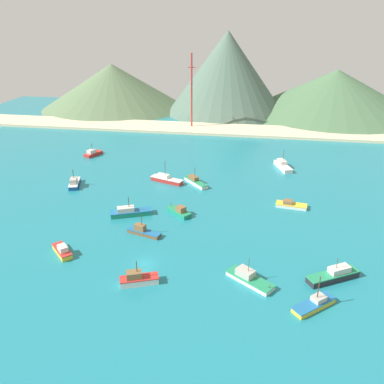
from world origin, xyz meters
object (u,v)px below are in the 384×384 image
(fishing_boat_1, at_px, (138,279))
(fishing_boat_6, at_px, (62,251))
(fishing_boat_0, at_px, (179,211))
(radio_tower, at_px, (192,91))
(fishing_boat_2, at_px, (249,278))
(fishing_boat_5, at_px, (334,275))
(fishing_boat_13, at_px, (74,183))
(fishing_boat_8, at_px, (291,205))
(fishing_boat_3, at_px, (130,212))
(fishing_boat_9, at_px, (166,179))
(fishing_boat_11, at_px, (315,304))
(fishing_boat_12, at_px, (283,166))
(fishing_boat_7, at_px, (143,231))
(fishing_boat_14, at_px, (195,181))
(fishing_boat_10, at_px, (93,153))

(fishing_boat_1, distance_m, fishing_boat_6, 20.56)
(fishing_boat_0, xyz_separation_m, radio_tower, (-10.82, 85.06, 16.11))
(fishing_boat_2, bearing_deg, fishing_boat_0, 126.30)
(fishing_boat_5, bearing_deg, fishing_boat_13, 153.36)
(fishing_boat_8, xyz_separation_m, fishing_boat_13, (-64.17, 3.99, 0.38))
(fishing_boat_0, height_order, fishing_boat_8, fishing_boat_0)
(fishing_boat_8, height_order, radio_tower, radio_tower)
(fishing_boat_3, relative_size, fishing_boat_5, 1.01)
(fishing_boat_6, relative_size, fishing_boat_8, 0.76)
(fishing_boat_9, xyz_separation_m, radio_tower, (-2.61, 64.32, 16.02))
(fishing_boat_1, height_order, fishing_boat_9, fishing_boat_9)
(fishing_boat_11, distance_m, fishing_boat_12, 70.26)
(fishing_boat_0, xyz_separation_m, fishing_boat_6, (-21.48, -22.52, 0.02))
(fishing_boat_7, relative_size, fishing_boat_8, 1.02)
(fishing_boat_13, bearing_deg, fishing_boat_7, -40.66)
(fishing_boat_3, bearing_deg, fishing_boat_2, -36.30)
(fishing_boat_6, distance_m, fishing_boat_14, 48.72)
(fishing_boat_12, height_order, fishing_boat_13, fishing_boat_12)
(fishing_boat_9, relative_size, fishing_boat_13, 1.27)
(fishing_boat_9, xyz_separation_m, fishing_boat_10, (-32.68, 20.59, -0.07))
(fishing_boat_13, bearing_deg, fishing_boat_9, 15.81)
(fishing_boat_1, xyz_separation_m, radio_tower, (-8.59, 114.82, 15.89))
(fishing_boat_8, height_order, fishing_boat_13, fishing_boat_13)
(fishing_boat_9, distance_m, radio_tower, 66.34)
(fishing_boat_10, bearing_deg, fishing_boat_1, -61.46)
(fishing_boat_2, relative_size, radio_tower, 0.30)
(fishing_boat_6, relative_size, fishing_boat_14, 0.72)
(fishing_boat_9, height_order, fishing_boat_10, fishing_boat_9)
(fishing_boat_2, bearing_deg, fishing_boat_5, 11.68)
(fishing_boat_8, bearing_deg, fishing_boat_12, 91.48)
(fishing_boat_1, height_order, fishing_boat_2, fishing_boat_2)
(fishing_boat_8, distance_m, fishing_boat_14, 30.33)
(fishing_boat_3, bearing_deg, fishing_boat_9, 79.55)
(fishing_boat_2, bearing_deg, fishing_boat_13, 144.33)
(fishing_boat_1, bearing_deg, fishing_boat_8, 51.20)
(fishing_boat_7, bearing_deg, fishing_boat_12, 55.49)
(fishing_boat_6, bearing_deg, fishing_boat_10, 106.92)
(fishing_boat_6, bearing_deg, fishing_boat_9, 72.96)
(fishing_boat_5, relative_size, fishing_boat_10, 1.41)
(fishing_boat_3, relative_size, fishing_boat_11, 1.33)
(fishing_boat_12, bearing_deg, fishing_boat_7, -124.51)
(fishing_boat_0, bearing_deg, fishing_boat_5, -32.19)
(fishing_boat_8, height_order, fishing_boat_11, fishing_boat_11)
(fishing_boat_1, distance_m, fishing_boat_3, 29.06)
(fishing_boat_2, distance_m, fishing_boat_10, 89.69)
(fishing_boat_2, xyz_separation_m, fishing_boat_12, (9.45, 64.66, 0.20))
(fishing_boat_2, bearing_deg, fishing_boat_8, 73.59)
(fishing_boat_6, height_order, fishing_boat_10, fishing_boat_10)
(fishing_boat_6, xyz_separation_m, radio_tower, (10.65, 107.57, 16.08))
(fishing_boat_9, relative_size, fishing_boat_11, 1.31)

